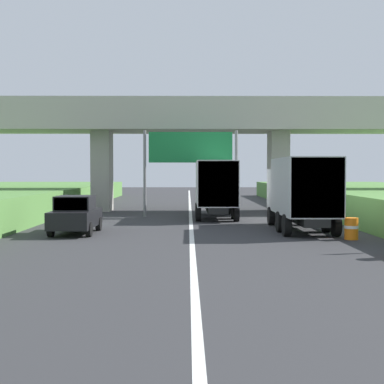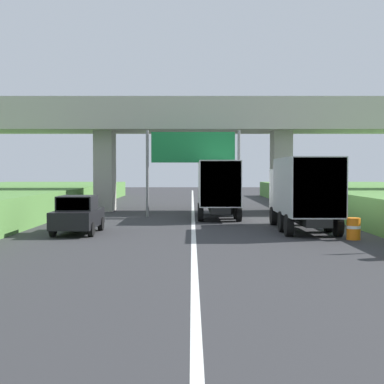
{
  "view_description": "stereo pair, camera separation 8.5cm",
  "coord_description": "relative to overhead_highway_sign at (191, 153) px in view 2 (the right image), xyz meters",
  "views": [
    {
      "loc": [
        -0.15,
        0.11,
        2.79
      ],
      "look_at": [
        0.0,
        21.58,
        2.0
      ],
      "focal_mm": 51.2,
      "sensor_mm": 36.0,
      "label": 1
    },
    {
      "loc": [
        -0.07,
        0.11,
        2.79
      ],
      "look_at": [
        0.0,
        21.58,
        2.0
      ],
      "focal_mm": 51.2,
      "sensor_mm": 36.0,
      "label": 2
    }
  ],
  "objects": [
    {
      "name": "lane_centre_stripe",
      "position": [
        0.0,
        -2.77,
        -3.97
      ],
      "size": [
        0.2,
        102.78,
        0.01
      ],
      "primitive_type": "cube",
      "color": "white",
      "rests_on": "ground"
    },
    {
      "name": "overhead_highway_sign",
      "position": [
        0.0,
        0.0,
        0.0
      ],
      "size": [
        5.88,
        0.18,
        5.37
      ],
      "color": "slate",
      "rests_on": "ground"
    },
    {
      "name": "truck_silver",
      "position": [
        5.18,
        -8.23,
        -2.04
      ],
      "size": [
        2.44,
        7.3,
        3.44
      ],
      "color": "black",
      "rests_on": "ground"
    },
    {
      "name": "construction_barrel_3",
      "position": [
        6.58,
        -11.64,
        -3.51
      ],
      "size": [
        0.57,
        0.57,
        0.9
      ],
      "color": "orange",
      "rests_on": "ground"
    },
    {
      "name": "overpass_bridge",
      "position": [
        0.0,
        5.08,
        1.98
      ],
      "size": [
        40.0,
        4.8,
        7.87
      ],
      "color": "#ADA89E",
      "rests_on": "ground"
    },
    {
      "name": "truck_white",
      "position": [
        1.49,
        -1.07,
        -2.04
      ],
      "size": [
        2.44,
        7.3,
        3.44
      ],
      "color": "black",
      "rests_on": "ground"
    },
    {
      "name": "car_black",
      "position": [
        -5.23,
        -9.4,
        -3.11
      ],
      "size": [
        1.86,
        4.1,
        1.72
      ],
      "color": "black",
      "rests_on": "ground"
    }
  ]
}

